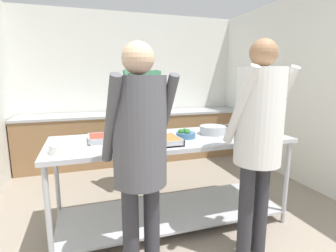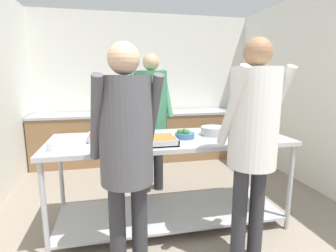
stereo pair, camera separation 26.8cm
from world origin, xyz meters
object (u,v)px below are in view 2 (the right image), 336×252
plate_stack (64,145)px  broccoli_bowl (184,135)px  serving_tray_vegetables (109,136)px  guest_serving_right (253,130)px  guest_serving_left (126,143)px  sauce_pan (214,130)px  serving_tray_roast (251,131)px  water_bottle (138,105)px  serving_tray_greens (156,141)px  cook_behind_counter (151,109)px

plate_stack → broccoli_bowl: broccoli_bowl is taller
serving_tray_vegetables → guest_serving_right: 1.35m
broccoli_bowl → guest_serving_left: guest_serving_left is taller
serving_tray_vegetables → sauce_pan: (1.07, -0.05, 0.02)m
guest_serving_left → guest_serving_right: 0.96m
guest_serving_right → plate_stack: bearing=161.4°
sauce_pan → serving_tray_vegetables: bearing=177.4°
broccoli_bowl → serving_tray_roast: (0.78, 0.09, -0.01)m
plate_stack → water_bottle: bearing=70.1°
serving_tray_greens → water_bottle: water_bottle is taller
water_bottle → plate_stack: bearing=-109.9°
broccoli_bowl → water_bottle: bearing=96.0°
broccoli_bowl → sauce_pan: (0.34, 0.08, 0.01)m
cook_behind_counter → plate_stack: bearing=-130.9°
guest_serving_left → broccoli_bowl: bearing=48.4°
water_bottle → broccoli_bowl: bearing=-84.0°
plate_stack → guest_serving_left: 0.73m
sauce_pan → cook_behind_counter: (-0.54, 0.81, 0.14)m
guest_serving_left → cook_behind_counter: 1.62m
broccoli_bowl → guest_serving_right: size_ratio=0.11×
plate_stack → water_bottle: (0.86, 2.39, 0.07)m
serving_tray_roast → guest_serving_left: guest_serving_left is taller
serving_tray_vegetables → broccoli_bowl: 0.74m
cook_behind_counter → serving_tray_greens: bearing=-96.7°
broccoli_bowl → guest_serving_right: (0.36, -0.65, 0.16)m
plate_stack → guest_serving_right: (1.45, -0.49, 0.16)m
guest_serving_right → water_bottle: size_ratio=5.81×
plate_stack → cook_behind_counter: size_ratio=0.15×
serving_tray_vegetables → guest_serving_right: bearing=-35.6°
cook_behind_counter → broccoli_bowl: bearing=-77.7°
serving_tray_greens → broccoli_bowl: bearing=23.8°
serving_tray_vegetables → guest_serving_right: size_ratio=0.22×
serving_tray_greens → serving_tray_roast: (1.09, 0.22, 0.00)m
guest_serving_left → cook_behind_counter: cook_behind_counter is taller
plate_stack → serving_tray_vegetables: bearing=38.0°
serving_tray_vegetables → cook_behind_counter: cook_behind_counter is taller
broccoli_bowl → cook_behind_counter: cook_behind_counter is taller
serving_tray_roast → water_bottle: water_bottle is taller
plate_stack → cook_behind_counter: bearing=49.1°
guest_serving_left → cook_behind_counter: (0.41, 1.57, 0.03)m
broccoli_bowl → guest_serving_left: size_ratio=0.11×
broccoli_bowl → water_bottle: 2.24m
plate_stack → serving_tray_vegetables: size_ratio=0.70×
serving_tray_greens → guest_serving_left: size_ratio=0.21×
serving_tray_vegetables → serving_tray_greens: 0.49m
water_bottle → sauce_pan: bearing=-74.9°
serving_tray_roast → guest_serving_right: guest_serving_right is taller
serving_tray_vegetables → serving_tray_roast: bearing=-1.5°
serving_tray_vegetables → guest_serving_right: (1.09, -0.78, 0.17)m
plate_stack → serving_tray_greens: plate_stack is taller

